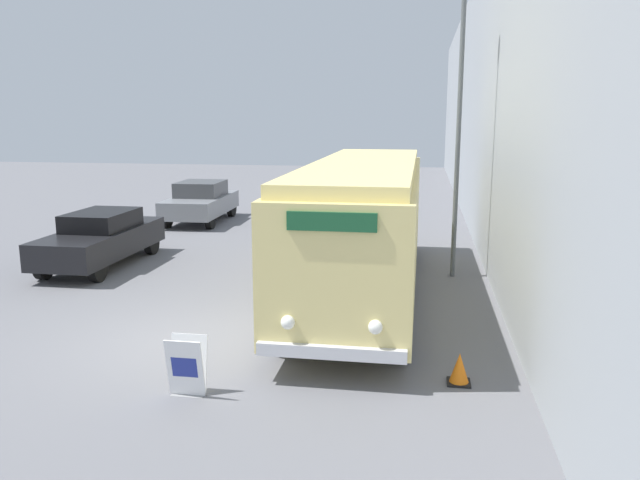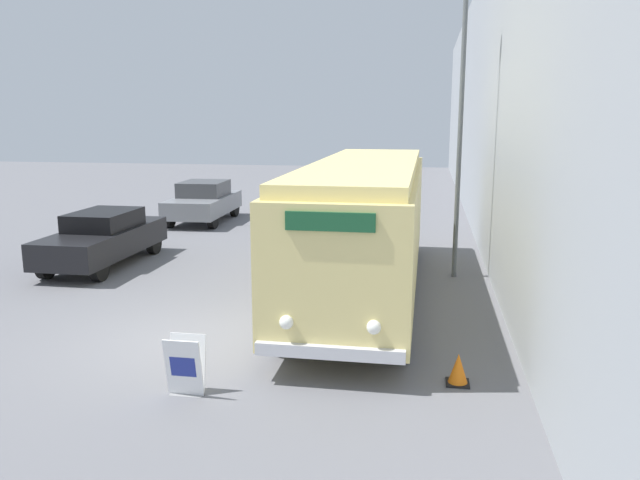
% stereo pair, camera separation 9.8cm
% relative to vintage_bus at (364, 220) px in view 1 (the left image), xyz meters
% --- Properties ---
extents(ground_plane, '(80.00, 80.00, 0.00)m').
position_rel_vintage_bus_xyz_m(ground_plane, '(-3.04, -3.70, -1.73)').
color(ground_plane, slate).
extents(building_wall_right, '(0.30, 60.00, 8.92)m').
position_rel_vintage_bus_xyz_m(building_wall_right, '(3.16, 6.30, 2.73)').
color(building_wall_right, '#9EA3A8').
rests_on(building_wall_right, ground_plane).
extents(vintage_bus, '(2.41, 10.59, 3.07)m').
position_rel_vintage_bus_xyz_m(vintage_bus, '(0.00, 0.00, 0.00)').
color(vintage_bus, black).
rests_on(vintage_bus, ground_plane).
extents(sign_board, '(0.56, 0.34, 0.90)m').
position_rel_vintage_bus_xyz_m(sign_board, '(-2.07, -5.82, -1.30)').
color(sign_board, gray).
rests_on(sign_board, ground_plane).
extents(streetlamp, '(0.36, 0.36, 7.33)m').
position_rel_vintage_bus_xyz_m(streetlamp, '(2.13, 1.94, 2.93)').
color(streetlamp, '#595E60').
rests_on(streetlamp, ground_plane).
extents(parked_car_near, '(1.73, 4.60, 1.50)m').
position_rel_vintage_bus_xyz_m(parked_car_near, '(-7.38, 1.55, -0.96)').
color(parked_car_near, black).
rests_on(parked_car_near, ground_plane).
extents(parked_car_mid, '(2.04, 4.34, 1.56)m').
position_rel_vintage_bus_xyz_m(parked_car_mid, '(-7.17, 8.88, -0.93)').
color(parked_car_mid, black).
rests_on(parked_car_mid, ground_plane).
extents(traffic_cone, '(0.36, 0.36, 0.49)m').
position_rel_vintage_bus_xyz_m(traffic_cone, '(1.94, -4.76, -1.49)').
color(traffic_cone, black).
rests_on(traffic_cone, ground_plane).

